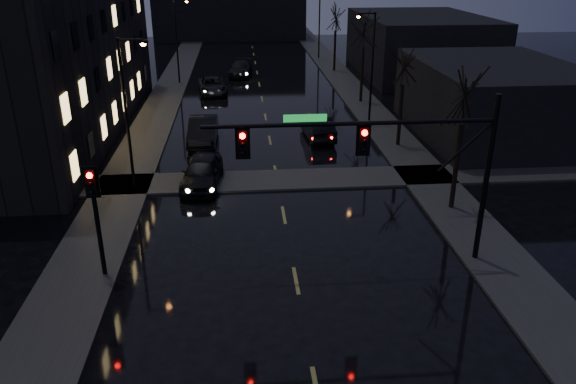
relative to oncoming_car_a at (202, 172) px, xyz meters
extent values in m
cube|color=#2D2D2B|center=(-4.36, 16.86, -0.77)|extent=(3.00, 140.00, 0.12)
cube|color=#2D2D2B|center=(12.64, 16.86, -0.77)|extent=(3.00, 140.00, 0.12)
cube|color=#2D2D2B|center=(4.14, 0.36, -0.77)|extent=(40.00, 3.00, 0.12)
cube|color=black|center=(-12.36, 11.86, 5.17)|extent=(12.00, 30.00, 12.00)
cube|color=black|center=(19.64, 7.86, 1.67)|extent=(10.00, 14.00, 5.00)
cube|color=black|center=(21.14, 29.86, 2.17)|extent=(12.00, 18.00, 6.00)
cube|color=black|center=(1.14, 59.86, 3.17)|extent=(22.00, 10.00, 8.00)
cylinder|color=black|center=(11.74, -9.14, 2.67)|extent=(0.22, 0.22, 7.00)
cylinder|color=black|center=(6.24, -9.14, 5.17)|extent=(11.00, 0.16, 0.16)
cylinder|color=black|center=(10.74, -9.14, 4.17)|extent=(2.05, 0.10, 2.05)
cube|color=#0C591E|center=(4.54, -9.14, 5.42)|extent=(1.60, 0.04, 0.28)
cube|color=black|center=(2.24, -9.14, 4.52)|extent=(0.35, 0.28, 1.05)
sphere|color=#FF0705|center=(2.24, -9.30, 4.85)|extent=(0.22, 0.22, 0.22)
cube|color=black|center=(6.74, -9.14, 4.52)|extent=(0.35, 0.28, 1.05)
sphere|color=#FF0705|center=(6.74, -9.30, 4.85)|extent=(0.22, 0.22, 0.22)
cylinder|color=black|center=(-3.36, -9.14, 1.37)|extent=(0.18, 0.18, 4.40)
cube|color=black|center=(-3.36, -9.14, 3.17)|extent=(0.35, 0.28, 1.05)
sphere|color=#FF0705|center=(-3.36, -9.30, 3.50)|extent=(0.22, 0.22, 0.22)
cylinder|color=black|center=(12.54, -4.14, 1.37)|extent=(0.24, 0.24, 4.40)
cylinder|color=black|center=(12.54, 5.86, 1.23)|extent=(0.24, 0.24, 4.12)
cylinder|color=black|center=(12.54, 17.86, 1.51)|extent=(0.24, 0.24, 4.68)
cylinder|color=black|center=(12.54, 31.86, 1.32)|extent=(0.24, 0.24, 4.29)
cylinder|color=black|center=(-3.66, -0.14, 3.17)|extent=(0.16, 0.16, 8.00)
cylinder|color=black|center=(-3.06, -0.14, 7.07)|extent=(1.20, 0.10, 0.10)
cube|color=black|center=(-2.46, -0.14, 6.97)|extent=(0.50, 0.25, 0.15)
sphere|color=orange|center=(-2.46, -0.14, 6.87)|extent=(0.28, 0.28, 0.28)
cylinder|color=black|center=(-3.66, 26.86, 3.17)|extent=(0.16, 0.16, 8.00)
cube|color=black|center=(-2.46, 26.86, 6.97)|extent=(0.50, 0.25, 0.15)
sphere|color=orange|center=(-2.46, 26.86, 6.87)|extent=(0.28, 0.28, 0.28)
cylinder|color=black|center=(11.94, 11.86, 3.17)|extent=(0.16, 0.16, 8.00)
cylinder|color=black|center=(11.34, 11.86, 7.07)|extent=(1.20, 0.10, 0.10)
cube|color=black|center=(10.74, 11.86, 6.97)|extent=(0.50, 0.25, 0.15)
sphere|color=orange|center=(10.74, 11.86, 6.87)|extent=(0.28, 0.28, 0.28)
cylinder|color=black|center=(11.94, 39.86, 3.17)|extent=(0.16, 0.16, 8.00)
imported|color=black|center=(0.00, 0.00, 0.00)|extent=(2.43, 5.03, 1.66)
imported|color=black|center=(-0.35, 7.78, 0.02)|extent=(1.89, 5.18, 1.70)
imported|color=black|center=(-0.25, 22.32, -0.10)|extent=(2.98, 5.47, 1.46)
imported|color=black|center=(2.34, 30.16, -0.07)|extent=(2.80, 5.46, 1.52)
imported|color=black|center=(7.47, 8.01, -0.05)|extent=(2.00, 4.82, 1.55)
camera|label=1|loc=(2.19, -28.85, 10.92)|focal=35.00mm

